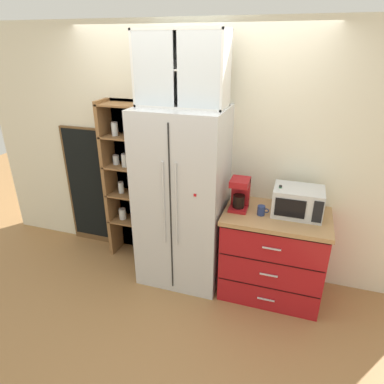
% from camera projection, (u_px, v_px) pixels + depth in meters
% --- Properties ---
extents(ground_plane, '(10.70, 10.70, 0.00)m').
position_uv_depth(ground_plane, '(183.00, 274.00, 3.70)').
color(ground_plane, '#9E7042').
extents(wall_back_cream, '(5.00, 0.10, 2.55)m').
position_uv_depth(wall_back_cream, '(194.00, 153.00, 3.52)').
color(wall_back_cream, silver).
rests_on(wall_back_cream, ground).
extents(refrigerator, '(0.83, 0.66, 1.81)m').
position_uv_depth(refrigerator, '(183.00, 199.00, 3.35)').
color(refrigerator, silver).
rests_on(refrigerator, ground).
extents(pantry_shelf_column, '(0.54, 0.30, 1.81)m').
position_uv_depth(pantry_shelf_column, '(131.00, 179.00, 3.76)').
color(pantry_shelf_column, brown).
rests_on(pantry_shelf_column, ground).
extents(counter_cabinet, '(0.97, 0.65, 0.89)m').
position_uv_depth(counter_cabinet, '(273.00, 254.00, 3.29)').
color(counter_cabinet, '#A8161C').
rests_on(counter_cabinet, ground).
extents(microwave, '(0.44, 0.33, 0.26)m').
position_uv_depth(microwave, '(298.00, 202.00, 3.05)').
color(microwave, silver).
rests_on(microwave, counter_cabinet).
extents(coffee_maker, '(0.17, 0.20, 0.31)m').
position_uv_depth(coffee_maker, '(240.00, 193.00, 3.15)').
color(coffee_maker, '#A8161C').
rests_on(coffee_maker, counter_cabinet).
extents(mug_navy, '(0.11, 0.07, 0.09)m').
position_uv_depth(mug_navy, '(261.00, 210.00, 3.08)').
color(mug_navy, navy).
rests_on(mug_navy, counter_cabinet).
extents(bottle_green, '(0.07, 0.07, 0.28)m').
position_uv_depth(bottle_green, '(279.00, 201.00, 3.06)').
color(bottle_green, '#285B33').
rests_on(bottle_green, counter_cabinet).
extents(bottle_amber, '(0.07, 0.07, 0.24)m').
position_uv_depth(bottle_amber, '(279.00, 203.00, 3.09)').
color(bottle_amber, brown).
rests_on(bottle_amber, counter_cabinet).
extents(upper_cabinet, '(0.80, 0.32, 0.63)m').
position_uv_depth(upper_cabinet, '(183.00, 69.00, 2.89)').
color(upper_cabinet, silver).
rests_on(upper_cabinet, refrigerator).
extents(chalkboard_menu, '(0.60, 0.04, 1.47)m').
position_uv_depth(chalkboard_menu, '(90.00, 187.00, 4.05)').
color(chalkboard_menu, brown).
rests_on(chalkboard_menu, ground).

